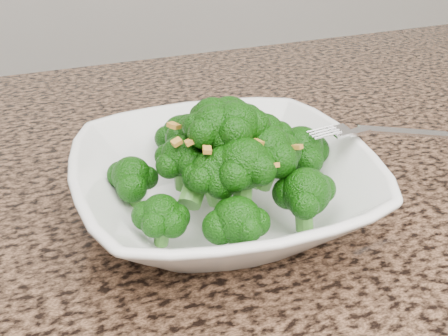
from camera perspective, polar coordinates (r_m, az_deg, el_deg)
name	(u,v)px	position (r m, az deg, el deg)	size (l,w,h in m)	color
granite_counter	(125,303)	(0.44, -10.02, -13.36)	(1.64, 1.04, 0.03)	brown
bowl	(224,187)	(0.48, 0.00, -1.99)	(0.25, 0.25, 0.06)	white
broccoli_pile	(224,115)	(0.45, 0.00, 5.42)	(0.22, 0.22, 0.07)	#114E08
garlic_topping	(224,67)	(0.43, 0.00, 10.19)	(0.13, 0.13, 0.01)	gold
fork	(362,131)	(0.51, 13.80, 3.65)	(0.16, 0.03, 0.01)	silver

